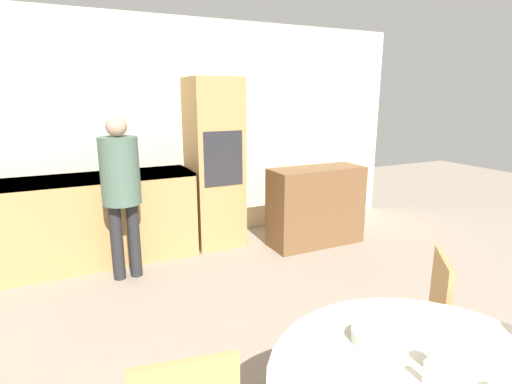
# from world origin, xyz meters

# --- Properties ---
(wall_back) EXTENTS (6.17, 0.05, 2.60)m
(wall_back) POSITION_xyz_m (0.00, 5.23, 1.30)
(wall_back) COLOR beige
(wall_back) RESTS_ON ground_plane
(kitchen_counter) EXTENTS (2.30, 0.60, 0.93)m
(kitchen_counter) POSITION_xyz_m (-1.09, 4.88, 0.48)
(kitchen_counter) COLOR tan
(kitchen_counter) RESTS_ON ground_plane
(oven_unit) EXTENTS (0.56, 0.59, 1.94)m
(oven_unit) POSITION_xyz_m (0.38, 4.89, 0.97)
(oven_unit) COLOR tan
(oven_unit) RESTS_ON ground_plane
(sideboard) EXTENTS (1.12, 0.45, 0.92)m
(sideboard) POSITION_xyz_m (1.44, 4.34, 0.46)
(sideboard) COLOR brown
(sideboard) RESTS_ON ground_plane
(chair_far_right) EXTENTS (0.56, 0.56, 0.88)m
(chair_far_right) POSITION_xyz_m (0.56, 2.00, 0.49)
(chair_far_right) COLOR tan
(chair_far_right) RESTS_ON ground_plane
(person_standing) EXTENTS (0.35, 0.35, 1.57)m
(person_standing) POSITION_xyz_m (-0.73, 4.37, 0.96)
(person_standing) COLOR #262628
(person_standing) RESTS_ON ground_plane
(cup) EXTENTS (0.07, 0.07, 0.09)m
(cup) POSITION_xyz_m (-0.01, 1.43, 0.79)
(cup) COLOR white
(cup) RESTS_ON dining_table
(bowl_centre) EXTENTS (0.18, 0.18, 0.05)m
(bowl_centre) POSITION_xyz_m (-0.10, 1.67, 0.77)
(bowl_centre) COLOR silver
(bowl_centre) RESTS_ON dining_table
(salt_shaker) EXTENTS (0.03, 0.03, 0.09)m
(salt_shaker) POSITION_xyz_m (-0.10, 1.39, 0.79)
(salt_shaker) COLOR white
(salt_shaker) RESTS_ON dining_table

